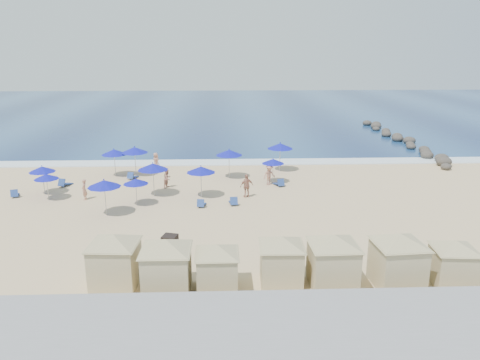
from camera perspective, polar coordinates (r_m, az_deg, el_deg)
name	(u,v)px	position (r m, az deg, el deg)	size (l,w,h in m)	color
ground	(188,218)	(31.86, -6.41, -4.60)	(160.00, 160.00, 0.00)	#D0B284
ocean	(209,111)	(85.51, -3.85, 8.44)	(160.00, 80.00, 0.06)	navy
surf_line	(198,163)	(46.65, -5.10, 2.13)	(160.00, 2.50, 0.08)	white
seawall	(163,323)	(19.49, -9.34, -16.79)	(160.00, 6.10, 1.22)	gray
rock_jetty	(402,140)	(59.75, 19.09, 4.68)	(2.56, 26.66, 0.96)	#2E2926
trash_bin	(170,242)	(27.20, -8.54, -7.48)	(0.79, 0.79, 0.79)	black
cabana_0	(114,253)	(23.29, -15.07, -8.60)	(4.62, 4.62, 2.90)	#C3B186
cabana_1	(166,259)	(22.17, -8.97, -9.48)	(4.67, 4.67, 2.93)	#C3B186
cabana_2	(217,262)	(22.16, -2.80, -9.90)	(4.09, 4.09, 2.57)	#C3B186
cabana_3	(281,254)	(22.79, 5.08, -8.97)	(4.30, 4.30, 2.70)	#C3B186
cabana_4	(333,254)	(22.85, 11.32, -8.82)	(4.65, 4.65, 2.92)	#C3B186
cabana_5	(398,253)	(23.69, 18.75, -8.42)	(4.70, 4.70, 2.95)	#C3B186
cabana_6	(454,257)	(24.78, 24.64, -8.55)	(4.06, 4.06, 2.56)	#C3B186
umbrella_0	(42,169)	(39.29, -22.99, 1.22)	(2.03, 2.03, 2.31)	#A5A8AD
umbrella_1	(46,177)	(37.72, -22.55, 0.39)	(1.83, 1.83, 2.08)	#A5A8AD
umbrella_2	(114,152)	(42.72, -15.11, 3.31)	(2.22, 2.22, 2.53)	#A5A8AD
umbrella_3	(104,184)	(32.84, -16.24, -0.42)	(2.26, 2.26, 2.58)	#A5A8AD
umbrella_4	(135,150)	(42.47, -12.74, 3.60)	(2.37, 2.37, 2.69)	#A5A8AD
umbrella_5	(153,167)	(36.29, -10.58, 1.61)	(2.35, 2.35, 2.67)	#A5A8AD
umbrella_6	(136,181)	(34.45, -12.60, -0.16)	(1.82, 1.82, 2.07)	#A5A8AD
umbrella_7	(229,152)	(40.63, -1.34, 3.37)	(2.32, 2.32, 2.64)	#A5A8AD
umbrella_8	(201,170)	(35.49, -4.79, 1.28)	(2.21, 2.21, 2.51)	#A5A8AD
umbrella_9	(280,146)	(43.19, 4.92, 4.15)	(2.38, 2.38, 2.71)	#A5A8AD
umbrella_10	(273,161)	(39.33, 4.05, 2.30)	(1.90, 1.90, 2.17)	#A5A8AD
beach_chair_0	(15,194)	(39.91, -25.76, -1.54)	(0.88, 1.30, 0.66)	navy
beach_chair_1	(64,183)	(41.28, -20.61, -0.37)	(0.99, 1.45, 0.73)	navy
beach_chair_2	(132,176)	(41.90, -13.00, 0.45)	(0.91, 1.34, 0.67)	navy
beach_chair_3	(201,204)	(33.89, -4.74, -2.88)	(0.66, 1.22, 0.64)	navy
beach_chair_4	(233,201)	(34.19, -0.81, -2.63)	(0.68, 1.29, 0.68)	navy
beach_chair_5	(279,183)	(38.87, 4.80, -0.38)	(0.93, 1.37, 0.69)	navy
beachgoer_0	(84,189)	(37.06, -18.46, -1.10)	(0.58, 0.38, 1.58)	tan
beachgoer_1	(167,178)	(38.61, -8.84, 0.20)	(0.76, 0.59, 1.56)	tan
beachgoer_2	(247,186)	(35.67, 0.83, -0.71)	(1.06, 0.44, 1.81)	tan
beachgoer_3	(269,175)	(38.96, 3.58, 0.65)	(1.12, 0.65, 1.74)	tan
beachgoer_4	(156,161)	(44.42, -10.22, 2.26)	(0.80, 0.52, 1.63)	tan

